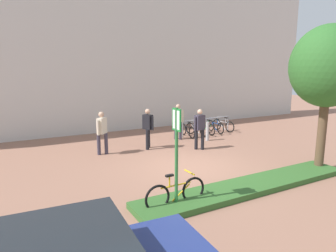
# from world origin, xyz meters

# --- Properties ---
(ground_plane) EXTENTS (60.00, 60.00, 0.00)m
(ground_plane) POSITION_xyz_m (0.00, 0.00, 0.00)
(ground_plane) COLOR #936651
(building_facade) EXTENTS (28.00, 1.20, 10.00)m
(building_facade) POSITION_xyz_m (0.00, 7.74, 5.00)
(building_facade) COLOR silver
(building_facade) RESTS_ON ground
(planter_strip) EXTENTS (7.00, 1.10, 0.16)m
(planter_strip) POSITION_xyz_m (0.37, -2.49, 0.08)
(planter_strip) COLOR #336028
(planter_strip) RESTS_ON ground
(tree_sidewalk) EXTENTS (2.36, 2.36, 4.73)m
(tree_sidewalk) POSITION_xyz_m (3.58, -2.37, 3.40)
(tree_sidewalk) COLOR brown
(tree_sidewalk) RESTS_ON ground
(parking_sign_post) EXTENTS (0.08, 0.36, 2.45)m
(parking_sign_post) POSITION_xyz_m (-2.05, -2.49, 1.60)
(parking_sign_post) COLOR #2D7238
(parking_sign_post) RESTS_ON ground
(bike_at_sign) EXTENTS (1.68, 0.42, 0.86)m
(bike_at_sign) POSITION_xyz_m (-2.02, -2.43, 0.35)
(bike_at_sign) COLOR black
(bike_at_sign) RESTS_ON ground
(bike_rack_cluster) EXTENTS (3.20, 1.80, 0.83)m
(bike_rack_cluster) POSITION_xyz_m (3.70, 4.15, 0.35)
(bike_rack_cluster) COLOR #99999E
(bike_rack_cluster) RESTS_ON ground
(bollard_steel) EXTENTS (0.16, 0.16, 0.90)m
(bollard_steel) POSITION_xyz_m (2.82, 2.88, 0.45)
(bollard_steel) COLOR #ADADB2
(bollard_steel) RESTS_ON ground
(person_suited_navy) EXTENTS (0.38, 0.56, 1.72)m
(person_suited_navy) POSITION_xyz_m (-0.29, 2.89, 0.98)
(person_suited_navy) COLOR black
(person_suited_navy) RESTS_ON ground
(person_shirt_white) EXTENTS (0.48, 0.45, 1.72)m
(person_shirt_white) POSITION_xyz_m (-2.25, 2.96, 0.98)
(person_shirt_white) COLOR #383342
(person_shirt_white) RESTS_ON ground
(person_suited_dark) EXTENTS (0.61, 0.31, 1.72)m
(person_suited_dark) POSITION_xyz_m (1.56, 1.72, 0.98)
(person_suited_dark) COLOR black
(person_suited_dark) RESTS_ON ground
(person_shirt_blue) EXTENTS (0.61, 0.34, 1.72)m
(person_shirt_blue) POSITION_xyz_m (1.74, 3.79, 0.98)
(person_shirt_blue) COLOR #383342
(person_shirt_blue) RESTS_ON ground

